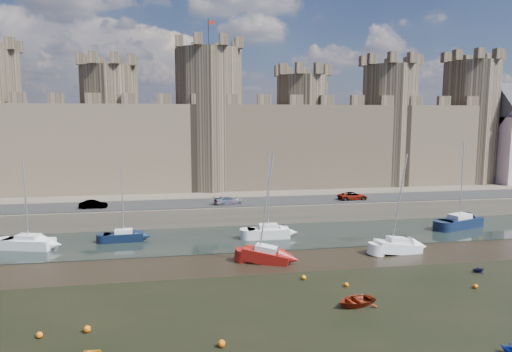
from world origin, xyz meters
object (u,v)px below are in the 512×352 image
at_px(sailboat_5, 398,246).
at_px(car_3, 353,196).
at_px(sailboat_0, 28,242).
at_px(sailboat_1, 124,236).
at_px(sailboat_2, 268,232).
at_px(car_1, 93,205).
at_px(sailboat_3, 460,222).
at_px(sailboat_4, 266,255).
at_px(car_2, 229,200).

bearing_deg(sailboat_5, car_3, 79.77).
bearing_deg(sailboat_0, sailboat_1, 23.60).
height_order(sailboat_2, sailboat_5, sailboat_2).
relative_size(sailboat_0, sailboat_1, 1.12).
relative_size(car_1, sailboat_3, 0.31).
relative_size(car_3, sailboat_4, 0.39).
relative_size(car_1, car_2, 0.87).
bearing_deg(sailboat_0, sailboat_3, 16.64).
height_order(car_3, sailboat_4, sailboat_4).
xyz_separation_m(car_2, car_3, (18.18, 0.29, 0.01)).
distance_m(car_3, sailboat_3, 14.50).
bearing_deg(car_1, sailboat_3, -98.86).
height_order(sailboat_2, sailboat_4, sailboat_4).
bearing_deg(sailboat_4, sailboat_2, 100.19).
bearing_deg(sailboat_3, car_2, 144.54).
relative_size(sailboat_0, sailboat_3, 0.89).
bearing_deg(sailboat_3, sailboat_1, 159.76).
xyz_separation_m(sailboat_2, sailboat_5, (12.49, -8.11, -0.08)).
relative_size(car_3, sailboat_1, 0.48).
height_order(car_2, sailboat_3, sailboat_3).
bearing_deg(sailboat_1, sailboat_0, -174.70).
relative_size(car_1, sailboat_2, 0.33).
xyz_separation_m(car_3, sailboat_0, (-41.37, -9.52, -2.31)).
xyz_separation_m(sailboat_0, sailboat_3, (52.70, 0.75, 0.07)).
height_order(sailboat_0, sailboat_2, sailboat_2).
xyz_separation_m(sailboat_1, sailboat_5, (29.39, -9.59, 0.03)).
distance_m(car_2, sailboat_5, 23.92).
height_order(sailboat_4, sailboat_5, sailboat_4).
relative_size(sailboat_4, sailboat_5, 1.02).
xyz_separation_m(car_1, sailboat_2, (21.55, -9.43, -2.24)).
xyz_separation_m(car_1, car_3, (36.03, 0.20, 0.01)).
relative_size(car_3, sailboat_0, 0.43).
height_order(car_1, sailboat_1, sailboat_1).
relative_size(sailboat_2, sailboat_3, 0.95).
bearing_deg(sailboat_3, sailboat_4, 179.96).
distance_m(sailboat_4, sailboat_5, 14.55).
relative_size(sailboat_1, sailboat_5, 0.84).
height_order(car_2, sailboat_4, sailboat_4).
bearing_deg(sailboat_4, sailboat_0, -176.93).
bearing_deg(car_2, sailboat_3, -118.04).
bearing_deg(car_2, car_3, -101.10).
height_order(car_3, sailboat_0, sailboat_0).
bearing_deg(sailboat_2, sailboat_1, 177.17).
xyz_separation_m(car_1, sailboat_1, (4.65, -7.96, -2.35)).
bearing_deg(car_3, sailboat_3, -129.81).
distance_m(car_2, sailboat_0, 25.07).
distance_m(car_2, car_3, 18.18).
bearing_deg(sailboat_3, sailboat_0, 161.40).
height_order(car_1, car_2, car_2).
xyz_separation_m(car_2, sailboat_3, (29.50, -8.48, -2.23)).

